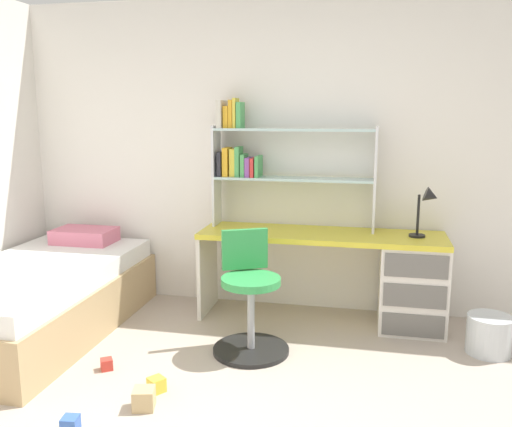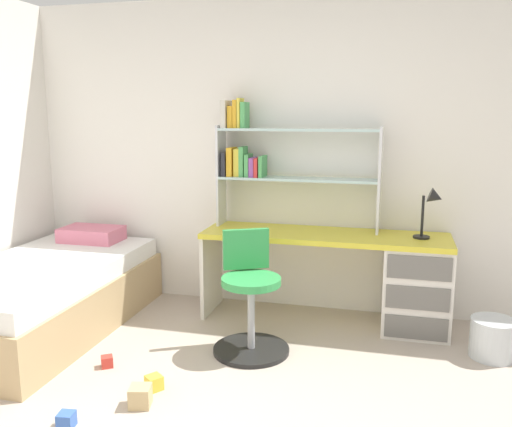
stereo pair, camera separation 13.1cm
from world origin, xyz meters
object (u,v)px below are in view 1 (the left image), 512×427
object	(u,v)px
waste_bin	(489,335)
toy_block_red_2	(107,364)
desk	(385,275)
desk_lamp	(428,204)
bookshelf_hutch	(267,155)
swivel_chair	(250,305)
toy_block_yellow_1	(157,385)
bed_platform	(39,298)
toy_block_blue_4	(70,424)
toy_block_natural_0	(144,399)

from	to	relation	value
waste_bin	toy_block_red_2	distance (m)	2.54
desk	desk_lamp	distance (m)	0.62
bookshelf_hutch	swivel_chair	xyz separation A→B (m)	(0.04, -0.80, -0.95)
toy_block_yellow_1	swivel_chair	bearing A→B (deg)	58.19
bed_platform	toy_block_blue_4	xyz separation A→B (m)	(0.91, -1.11, -0.22)
toy_block_natural_0	toy_block_red_2	distance (m)	0.56
desk	bed_platform	distance (m)	2.59
swivel_chair	toy_block_natural_0	bearing A→B (deg)	-115.69
waste_bin	toy_block_blue_4	size ratio (longest dim) A/B	3.65
bookshelf_hutch	desk	bearing A→B (deg)	-8.77
toy_block_natural_0	toy_block_blue_4	size ratio (longest dim) A/B	1.42
bookshelf_hutch	toy_block_natural_0	world-z (taller)	bookshelf_hutch
desk_lamp	waste_bin	size ratio (longest dim) A/B	1.29
desk	bed_platform	size ratio (longest dim) A/B	0.98
desk	toy_block_yellow_1	world-z (taller)	desk
swivel_chair	bookshelf_hutch	bearing A→B (deg)	92.77
bookshelf_hutch	swivel_chair	bearing A→B (deg)	-87.23
bookshelf_hutch	swivel_chair	size ratio (longest dim) A/B	1.56
toy_block_blue_4	desk_lamp	bearing A→B (deg)	43.57
waste_bin	toy_block_blue_4	xyz separation A→B (m)	(-2.28, -1.43, -0.09)
bookshelf_hutch	desk_lamp	bearing A→B (deg)	-7.51
toy_block_red_2	toy_block_yellow_1	bearing A→B (deg)	-24.49
desk	toy_block_red_2	bearing A→B (deg)	-146.88
toy_block_natural_0	toy_block_yellow_1	xyz separation A→B (m)	(-0.00, 0.18, -0.01)
desk	toy_block_blue_4	xyz separation A→B (m)	(-1.59, -1.79, -0.36)
toy_block_yellow_1	toy_block_red_2	bearing A→B (deg)	155.51
toy_block_blue_4	bed_platform	bearing A→B (deg)	129.21
bed_platform	bookshelf_hutch	bearing A→B (deg)	27.80
toy_block_yellow_1	bed_platform	bearing A→B (deg)	151.49
toy_block_yellow_1	toy_block_blue_4	xyz separation A→B (m)	(-0.28, -0.47, -0.00)
bookshelf_hutch	toy_block_natural_0	distance (m)	2.08
desk	bookshelf_hutch	xyz separation A→B (m)	(-0.94, 0.15, 0.88)
swivel_chair	waste_bin	size ratio (longest dim) A/B	2.75
desk	desk_lamp	world-z (taller)	desk_lamp
desk_lamp	bed_platform	bearing A→B (deg)	-166.62
toy_block_red_2	toy_block_blue_4	bearing A→B (deg)	-77.90
toy_block_natural_0	toy_block_blue_4	bearing A→B (deg)	-134.21
desk	toy_block_red_2	xyz separation A→B (m)	(-1.73, -1.13, -0.36)
desk_lamp	swivel_chair	bearing A→B (deg)	-151.47
desk_lamp	toy_block_natural_0	size ratio (longest dim) A/B	3.31
bed_platform	toy_block_blue_4	bearing A→B (deg)	-50.79
swivel_chair	waste_bin	xyz separation A→B (m)	(1.59, 0.30, -0.20)
toy_block_natural_0	desk	bearing A→B (deg)	48.93
bookshelf_hutch	desk_lamp	xyz separation A→B (m)	(1.22, -0.16, -0.32)
bed_platform	waste_bin	bearing A→B (deg)	5.66
waste_bin	toy_block_blue_4	distance (m)	2.69
desk_lamp	toy_block_blue_4	world-z (taller)	desk_lamp
toy_block_yellow_1	toy_block_red_2	xyz separation A→B (m)	(-0.42, 0.19, -0.01)
desk	bed_platform	xyz separation A→B (m)	(-2.50, -0.68, -0.14)
waste_bin	toy_block_red_2	xyz separation A→B (m)	(-2.42, -0.77, -0.10)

